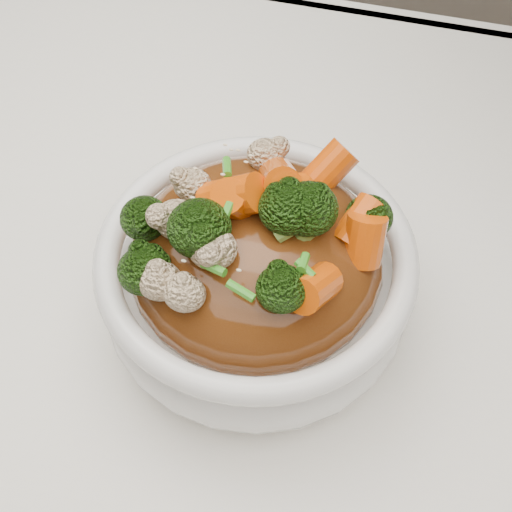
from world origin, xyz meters
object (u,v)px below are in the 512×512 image
(dining_table, at_px, (224,511))
(carrots, at_px, (256,198))
(broccoli, at_px, (256,199))
(bowl, at_px, (256,283))

(dining_table, distance_m, carrots, 0.50)
(carrots, relative_size, broccoli, 1.00)
(dining_table, relative_size, broccoli, 7.59)
(dining_table, distance_m, broccoli, 0.50)
(carrots, xyz_separation_m, broccoli, (0.00, 0.00, -0.00))
(dining_table, bearing_deg, carrots, 46.83)
(dining_table, relative_size, carrots, 7.59)
(bowl, distance_m, carrots, 0.08)
(bowl, relative_size, carrots, 1.26)
(carrots, bearing_deg, broccoli, 0.00)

